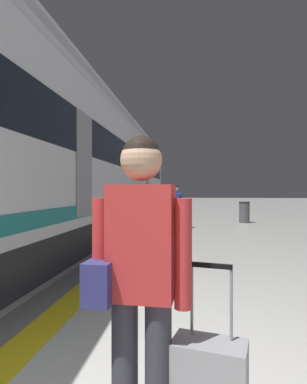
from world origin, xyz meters
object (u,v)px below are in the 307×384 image
(traveller_foreground, at_px, (138,272))
(waste_bin, at_px, (244,212))
(passenger_near, at_px, (176,203))
(suitcase_near, at_px, (184,218))
(high_speed_train, at_px, (83,157))

(traveller_foreground, relative_size, waste_bin, 1.85)
(passenger_near, distance_m, suitcase_near, 0.68)
(high_speed_train, xyz_separation_m, passenger_near, (2.95, 2.03, -1.57))
(suitcase_near, bearing_deg, traveller_foreground, -89.99)
(high_speed_train, bearing_deg, traveller_foreground, -69.29)
(high_speed_train, distance_m, suitcase_near, 4.33)
(high_speed_train, bearing_deg, suitcase_near, 29.66)
(suitcase_near, bearing_deg, passenger_near, 151.87)
(passenger_near, height_order, waste_bin, passenger_near)
(traveller_foreground, xyz_separation_m, waste_bin, (2.51, 12.69, -0.52))
(passenger_near, relative_size, waste_bin, 1.73)
(high_speed_train, xyz_separation_m, waste_bin, (5.78, 4.04, -2.04))
(passenger_near, bearing_deg, traveller_foreground, -88.28)
(high_speed_train, height_order, waste_bin, high_speed_train)
(waste_bin, bearing_deg, suitcase_near, -139.03)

